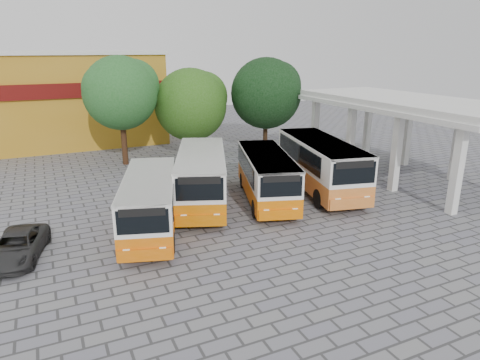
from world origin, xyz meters
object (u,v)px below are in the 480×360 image
bus_centre_left (202,175)px  bus_centre_right (267,174)px  bus_far_left (150,201)px  bus_far_right (321,162)px  parked_car (17,246)px

bus_centre_left → bus_centre_right: bearing=5.0°
bus_far_left → bus_centre_right: (7.13, 1.51, 0.03)m
bus_far_left → bus_centre_right: bearing=29.0°
bus_centre_left → bus_far_right: bearing=14.7°
bus_far_left → bus_far_right: bus_far_right is taller
bus_centre_right → parked_car: (-12.92, -1.95, -1.05)m
bus_far_right → bus_centre_left: bearing=-173.6°
bus_centre_right → parked_car: bus_centre_right is taller
bus_centre_right → parked_car: size_ratio=2.02×
bus_centre_left → bus_far_left: bearing=-123.4°
parked_car → bus_centre_left: bearing=32.3°
bus_far_left → bus_far_right: (11.00, 1.71, 0.25)m
bus_far_left → bus_centre_left: bus_centre_left is taller
parked_car → bus_far_left: bearing=19.0°
bus_centre_left → bus_centre_right: (3.58, -1.03, -0.13)m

